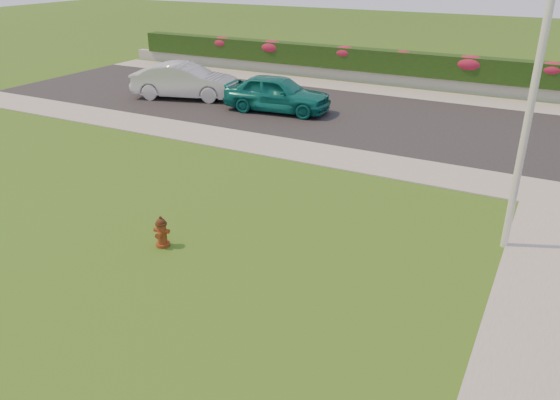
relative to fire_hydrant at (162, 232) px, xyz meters
The scene contains 16 objects.
ground 1.89m from the fire_hydrant, 59.51° to the right, with size 120.00×120.00×0.00m, color black.
street_far 13.05m from the fire_hydrant, 108.12° to the left, with size 26.00×8.00×0.04m, color black.
sidewalk_far 8.97m from the fire_hydrant, 124.35° to the left, with size 24.00×2.00×0.04m, color gray.
sidewalk_beyond 17.41m from the fire_hydrant, 90.20° to the left, with size 34.00×2.00×0.04m, color gray.
retaining_wall 18.90m from the fire_hydrant, 90.18° to the left, with size 34.00×0.40×0.60m, color gray.
hedge 19.02m from the fire_hydrant, 90.18° to the left, with size 32.00×0.90×1.10m, color black.
fire_hydrant is the anchor object (origin of this frame).
sedan_teal 11.95m from the fire_hydrant, 105.48° to the left, with size 1.81×4.49×1.53m, color #0C6059.
sedan_silver 14.10m from the fire_hydrant, 124.69° to the left, with size 1.67×4.78×1.58m, color #B4B8BC.
utility_pole 8.25m from the fire_hydrant, 27.86° to the left, with size 0.16×0.16×6.03m, color silver.
flower_clump_a 21.78m from the fire_hydrant, 119.64° to the left, with size 1.30×0.84×0.65m, color #AC1D39.
flower_clump_b 20.36m from the fire_hydrant, 111.60° to the left, with size 1.45×0.93×0.72m, color #AC1D39.
flower_clump_c 19.19m from the fire_hydrant, 99.45° to the left, with size 1.28×0.82×0.64m, color #AC1D39.
flower_clump_d 18.94m from the fire_hydrant, 90.11° to the left, with size 1.08×0.69×0.54m, color #AC1D39.
flower_clump_e 19.20m from the fire_hydrant, 80.38° to the left, with size 1.51×0.97×0.75m, color #AC1D39.
flower_clump_f 20.10m from the fire_hydrant, 70.35° to the left, with size 1.29×0.83×0.65m, color #AC1D39.
Camera 1 is at (6.56, -6.83, 6.09)m, focal length 35.00 mm.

